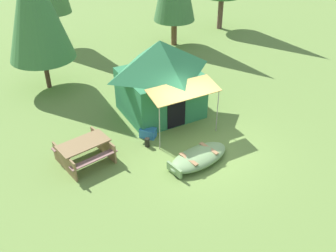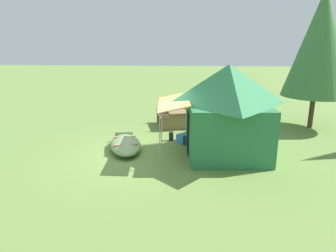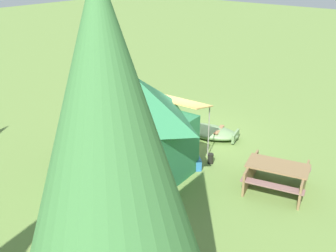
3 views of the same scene
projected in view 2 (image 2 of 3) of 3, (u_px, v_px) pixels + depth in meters
The scene contains 7 objects.
ground_plane at pixel (145, 155), 10.53m from camera, with size 80.00×80.00×0.00m, color olive.
beached_rowboat at pixel (125, 144), 11.00m from camera, with size 2.50×1.61×0.39m.
canvas_cabin_tent at pixel (227, 109), 10.23m from camera, with size 3.25×3.85×3.05m.
picnic_table at pixel (176, 116), 14.10m from camera, with size 1.97×1.90×0.75m.
cooler_box at pixel (185, 138), 11.78m from camera, with size 0.57×0.37×0.35m, color teal.
fuel_can at pixel (171, 136), 12.06m from camera, with size 0.18×0.18×0.33m, color black.
pine_tree_back_right at pixel (320, 43), 12.95m from camera, with size 2.82×2.82×5.97m.
Camera 2 is at (9.82, 1.47, 3.75)m, focal length 32.93 mm.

